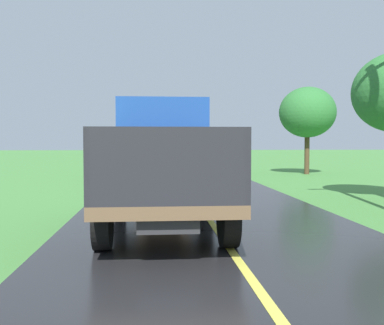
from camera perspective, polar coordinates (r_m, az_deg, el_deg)
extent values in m
cube|color=#2D2D30|center=(9.06, -3.58, -4.87)|extent=(0.90, 5.51, 0.24)
cube|color=brown|center=(9.04, -3.59, -3.62)|extent=(2.30, 5.80, 0.20)
cube|color=#1E479E|center=(10.94, -3.82, 2.99)|extent=(2.10, 1.90, 1.90)
cube|color=black|center=(11.90, -3.91, 4.57)|extent=(1.79, 0.02, 0.76)
cube|color=#232328|center=(8.07, -11.35, 0.20)|extent=(0.08, 3.85, 1.10)
cube|color=#232328|center=(8.12, 4.40, 0.26)|extent=(0.08, 3.85, 1.10)
cube|color=#232328|center=(6.14, -3.03, -0.53)|extent=(2.30, 0.08, 1.10)
cube|color=#232328|center=(9.90, -3.71, 0.71)|extent=(2.30, 0.08, 1.10)
cylinder|color=black|center=(10.89, -9.33, -4.15)|extent=(0.28, 1.00, 1.00)
cylinder|color=black|center=(10.93, 1.74, -4.10)|extent=(0.28, 1.00, 1.00)
cylinder|color=black|center=(7.55, -11.37, -7.23)|extent=(0.28, 1.00, 1.00)
cylinder|color=black|center=(7.60, 4.68, -7.11)|extent=(0.28, 1.00, 1.00)
ellipsoid|color=#9FB52E|center=(8.43, 1.66, -0.16)|extent=(0.57, 0.63, 0.37)
ellipsoid|color=#8BB521|center=(7.46, -5.63, -0.29)|extent=(0.40, 0.43, 0.39)
ellipsoid|color=#8BC331|center=(8.19, -4.76, -2.29)|extent=(0.52, 0.65, 0.40)
ellipsoid|color=#97B726|center=(8.16, -9.49, -2.50)|extent=(0.51, 0.66, 0.36)
ellipsoid|color=#93BC34|center=(8.12, -7.31, -2.56)|extent=(0.59, 0.57, 0.49)
ellipsoid|color=#9FBD29|center=(7.06, -3.39, -2.90)|extent=(0.45, 0.42, 0.51)
ellipsoid|color=#9BB328|center=(6.54, -6.17, -0.88)|extent=(0.49, 0.60, 0.46)
cube|color=#2D2D30|center=(22.62, -3.86, -0.32)|extent=(0.90, 5.51, 0.24)
cube|color=brown|center=(22.61, -3.87, 0.19)|extent=(2.30, 5.80, 0.20)
cube|color=silver|center=(24.54, -3.95, 2.84)|extent=(2.10, 1.90, 1.90)
cube|color=black|center=(25.50, -3.99, 3.58)|extent=(1.79, 0.02, 0.76)
cube|color=brown|center=(21.62, -6.77, 1.78)|extent=(0.08, 3.85, 1.10)
cube|color=brown|center=(21.66, -0.89, 1.80)|extent=(0.08, 3.85, 1.10)
cube|color=brown|center=(19.73, -3.73, 1.71)|extent=(2.30, 0.08, 1.10)
cube|color=brown|center=(23.50, -3.91, 1.87)|extent=(2.30, 0.08, 1.10)
cylinder|color=black|center=(24.43, -6.40, -0.34)|extent=(0.28, 1.00, 1.00)
cylinder|color=black|center=(24.46, -1.47, -0.32)|extent=(0.28, 1.00, 1.00)
cylinder|color=black|center=(21.04, -6.65, -0.83)|extent=(0.28, 1.00, 1.00)
cylinder|color=black|center=(21.08, -0.93, -0.81)|extent=(0.28, 1.00, 1.00)
ellipsoid|color=#A4CB33|center=(23.01, -4.12, 2.61)|extent=(0.57, 0.66, 0.46)
ellipsoid|color=#8ECA30|center=(23.23, -3.06, 1.66)|extent=(0.49, 0.54, 0.36)
ellipsoid|color=#8EC22B|center=(21.04, -4.80, 1.55)|extent=(0.58, 0.53, 0.45)
ellipsoid|color=#9BC71F|center=(22.17, -6.14, 1.72)|extent=(0.50, 0.45, 0.40)
ellipsoid|color=#96CA32|center=(22.63, -3.23, 1.74)|extent=(0.59, 0.74, 0.47)
ellipsoid|color=#95B621|center=(21.91, -4.68, 0.78)|extent=(0.51, 0.62, 0.45)
ellipsoid|color=#93BA30|center=(21.79, -2.50, 0.74)|extent=(0.58, 0.60, 0.49)
ellipsoid|color=#8EC420|center=(23.02, -2.96, 1.66)|extent=(0.59, 0.54, 0.45)
ellipsoid|color=#98B425|center=(23.08, -4.98, 2.54)|extent=(0.52, 0.63, 0.41)
ellipsoid|color=#95BF29|center=(20.78, -3.07, 0.72)|extent=(0.47, 0.59, 0.46)
ellipsoid|color=#98B635|center=(22.38, -5.04, 2.53)|extent=(0.41, 0.43, 0.48)
ellipsoid|color=#9EC82D|center=(21.71, -2.22, 0.87)|extent=(0.54, 0.50, 0.45)
cylinder|color=#4C3823|center=(26.23, 14.53, 1.00)|extent=(0.28, 0.28, 2.26)
ellipsoid|color=#2D7033|center=(26.27, 14.59, 6.26)|extent=(3.20, 3.20, 2.88)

